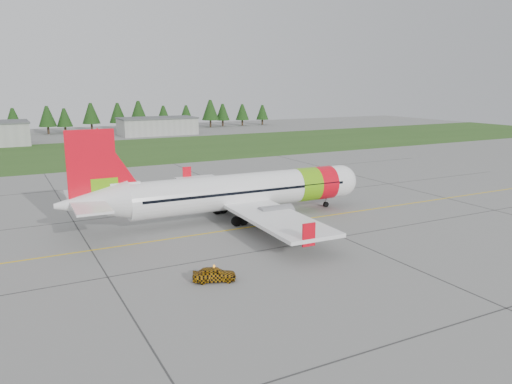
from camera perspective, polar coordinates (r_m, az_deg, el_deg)
ground at (r=50.16m, az=0.55°, el=-6.73°), size 320.00×320.00×0.00m
aircraft at (r=61.21m, az=-2.10°, el=0.04°), size 38.50×35.36×11.66m
follow_me_car at (r=42.29m, az=-4.83°, el=-7.83°), size 1.67×1.81×3.67m
grass_strip at (r=126.84m, az=-17.31°, el=4.34°), size 320.00×50.00×0.03m
taxi_guideline at (r=56.99m, az=-3.26°, el=-4.38°), size 120.00×0.25×0.02m
hangar_east at (r=167.23m, az=-11.20°, el=7.35°), size 24.00×12.00×5.20m
treeline at (r=181.51m, az=-20.73°, el=7.93°), size 160.00×8.00×10.00m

